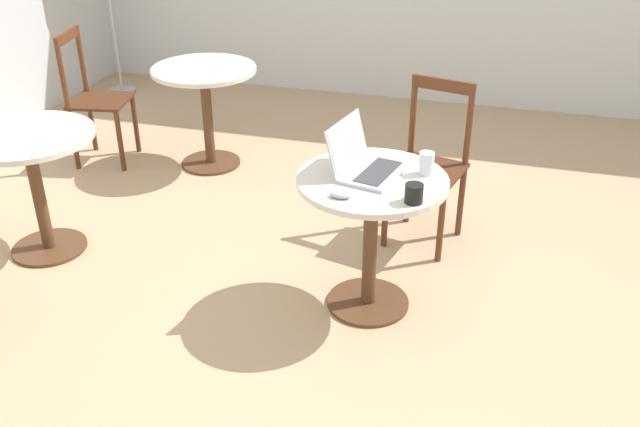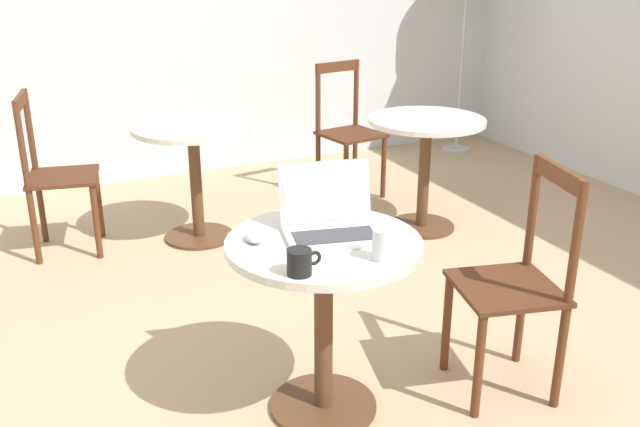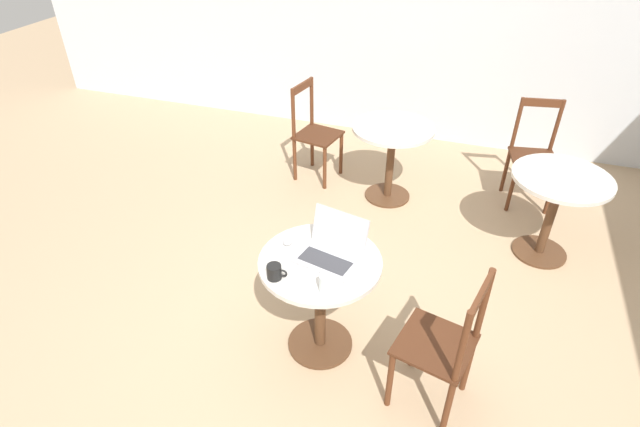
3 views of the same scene
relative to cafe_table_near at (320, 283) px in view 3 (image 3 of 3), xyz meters
The scene contains 12 objects.
ground_plane 0.55m from the cafe_table_near, 124.63° to the left, with size 16.00×16.00×0.00m, color tan.
wall_back 3.38m from the cafe_table_near, 90.68° to the left, with size 9.40×0.06×2.70m.
cafe_table_near is the anchor object (origin of this frame).
cafe_table_mid 2.01m from the cafe_table_near, 46.62° to the left, with size 0.72×0.72×0.72m.
cafe_table_far 1.90m from the cafe_table_near, 89.02° to the left, with size 0.72×0.72×0.72m.
chair_near_right 0.78m from the cafe_table_near, 13.43° to the right, with size 0.47×0.47×0.94m.
chair_mid_back 2.58m from the cafe_table_near, 61.17° to the left, with size 0.45×0.45×0.94m.
chair_far_left 2.19m from the cafe_table_near, 110.15° to the left, with size 0.45×0.45×0.94m.
laptop 0.24m from the cafe_table_near, 43.65° to the left, with size 0.40×0.36×0.24m.
mouse 0.32m from the cafe_table_near, 157.54° to the left, with size 0.06×0.10×0.03m.
mug 0.37m from the cafe_table_near, 130.32° to the right, with size 0.12×0.08×0.09m.
drinking_glass 0.35m from the cafe_table_near, 64.62° to the right, with size 0.07×0.07×0.11m.
Camera 3 is at (0.74, -2.14, 2.58)m, focal length 28.00 mm.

